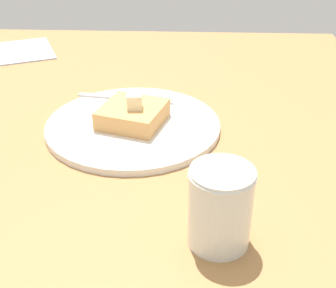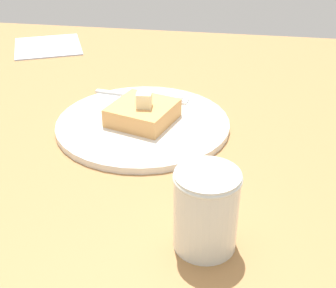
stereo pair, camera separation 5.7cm
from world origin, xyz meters
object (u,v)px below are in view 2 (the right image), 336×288
at_px(plate, 143,124).
at_px(napkin, 48,46).
at_px(syrup_jar, 206,214).
at_px(fork, 147,97).

bearing_deg(plate, napkin, -139.37).
bearing_deg(plate, syrup_jar, 25.56).
xyz_separation_m(plate, fork, (-0.08, -0.01, 0.01)).
xyz_separation_m(plate, napkin, (-0.33, -0.28, -0.00)).
xyz_separation_m(plate, syrup_jar, (0.24, 0.12, 0.03)).
height_order(plate, napkin, plate).
relative_size(fork, napkin, 1.10).
bearing_deg(fork, plate, 7.27).
distance_m(fork, napkin, 0.37).
distance_m(plate, napkin, 0.43).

